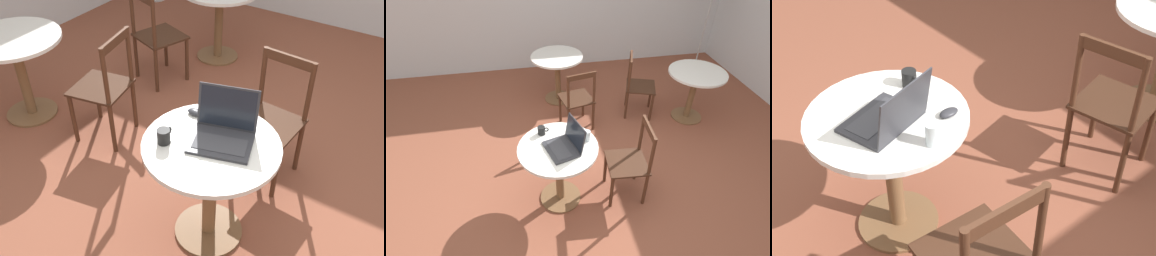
# 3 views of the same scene
# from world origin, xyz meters

# --- Properties ---
(cafe_table_near) EXTENTS (0.79, 0.79, 0.75)m
(cafe_table_near) POSITION_xyz_m (-0.36, -0.03, 0.56)
(cafe_table_near) COLOR brown
(cafe_table_near) RESTS_ON ground_plane
(chair_far_front) EXTENTS (0.48, 0.48, 0.93)m
(chair_far_front) POSITION_xyz_m (0.07, 1.19, 0.46)
(chair_far_front) COLOR #472819
(chair_far_front) RESTS_ON ground_plane
(laptop) EXTENTS (0.40, 0.42, 0.27)m
(laptop) POSITION_xyz_m (-0.28, -0.06, 0.81)
(laptop) COLOR #2D2D33
(laptop) RESTS_ON cafe_table_near
(mouse) EXTENTS (0.06, 0.10, 0.03)m
(mouse) POSITION_xyz_m (-0.17, 0.20, 0.77)
(mouse) COLOR #2D2D33
(mouse) RESTS_ON cafe_table_near
(mug) EXTENTS (0.11, 0.07, 0.09)m
(mug) POSITION_xyz_m (-0.49, 0.20, 0.80)
(mug) COLOR black
(mug) RESTS_ON cafe_table_near
(drinking_glass) EXTENTS (0.06, 0.06, 0.11)m
(drinking_glass) POSITION_xyz_m (-0.06, 0.02, 0.81)
(drinking_glass) COLOR silver
(drinking_glass) RESTS_ON cafe_table_near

